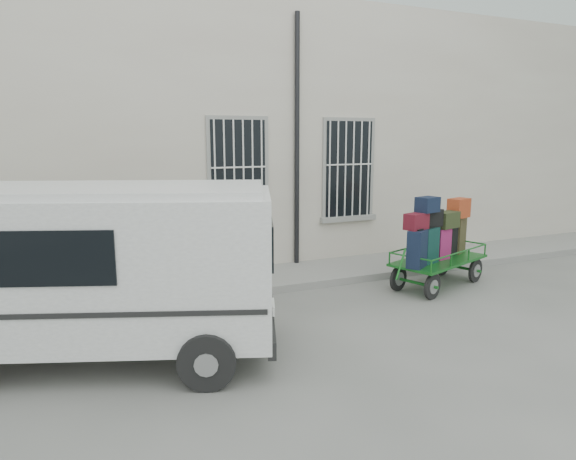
% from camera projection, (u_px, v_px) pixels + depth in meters
% --- Properties ---
extents(ground, '(80.00, 80.00, 0.00)m').
position_uv_depth(ground, '(317.00, 314.00, 8.79)').
color(ground, '#62625E').
rests_on(ground, ground).
extents(building, '(24.00, 5.15, 6.00)m').
position_uv_depth(building, '(222.00, 137.00, 13.20)').
color(building, '#BCB0A1').
rests_on(building, ground).
extents(sidewalk, '(24.00, 1.70, 0.15)m').
position_uv_depth(sidewalk, '(270.00, 278.00, 10.76)').
color(sidewalk, gray).
rests_on(sidewalk, ground).
extents(luggage_cart, '(2.60, 1.67, 1.87)m').
position_uv_depth(luggage_cart, '(438.00, 241.00, 10.24)').
color(luggage_cart, black).
rests_on(luggage_cart, ground).
extents(van, '(5.06, 3.46, 2.37)m').
position_uv_depth(van, '(97.00, 262.00, 6.82)').
color(van, silver).
rests_on(van, ground).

